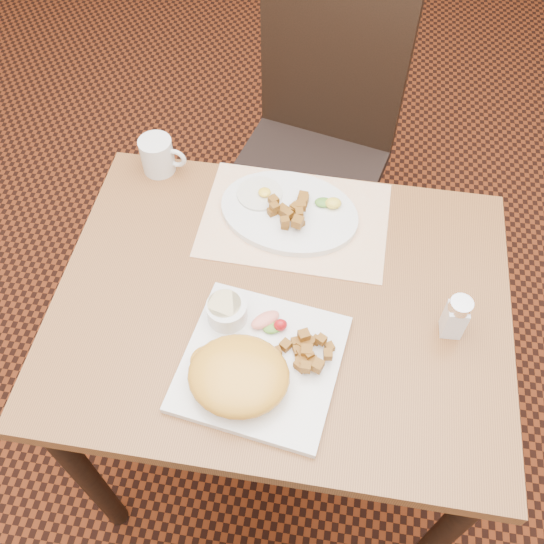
{
  "coord_description": "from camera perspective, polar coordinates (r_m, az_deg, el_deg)",
  "views": [
    {
      "loc": [
        0.09,
        -0.64,
        1.76
      ],
      "look_at": [
        -0.02,
        0.01,
        0.82
      ],
      "focal_mm": 40.0,
      "sensor_mm": 36.0,
      "label": 1
    }
  ],
  "objects": [
    {
      "name": "ramekin",
      "position": [
        1.15,
        -4.28,
        -3.63
      ],
      "size": [
        0.08,
        0.08,
        0.04
      ],
      "color": "silver",
      "rests_on": "plate_square"
    },
    {
      "name": "plate_oval",
      "position": [
        1.33,
        1.62,
        5.66
      ],
      "size": [
        0.34,
        0.27,
        0.02
      ],
      "primitive_type": null,
      "rotation": [
        0.0,
        0.0,
        -0.17
      ],
      "color": "silver",
      "rests_on": "placemat"
    },
    {
      "name": "home_fries_sq",
      "position": [
        1.11,
        3.19,
        -7.63
      ],
      "size": [
        0.12,
        0.09,
        0.03
      ],
      "color": "#905917",
      "rests_on": "plate_square"
    },
    {
      "name": "placemat",
      "position": [
        1.33,
        2.17,
        4.95
      ],
      "size": [
        0.41,
        0.29,
        0.0
      ],
      "primitive_type": "cube",
      "rotation": [
        0.0,
        0.0,
        -0.02
      ],
      "color": "white",
      "rests_on": "table"
    },
    {
      "name": "fried_egg",
      "position": [
        1.35,
        -1.11,
        7.4
      ],
      "size": [
        0.1,
        0.1,
        0.02
      ],
      "color": "white",
      "rests_on": "plate_oval"
    },
    {
      "name": "table",
      "position": [
        1.3,
        0.83,
        -5.2
      ],
      "size": [
        0.9,
        0.7,
        0.75
      ],
      "color": "brown",
      "rests_on": "ground"
    },
    {
      "name": "garnish_sq",
      "position": [
        1.14,
        -0.15,
        -4.78
      ],
      "size": [
        0.08,
        0.06,
        0.03
      ],
      "color": "#387223",
      "rests_on": "plate_square"
    },
    {
      "name": "chair_far",
      "position": [
        1.82,
        4.1,
        12.45
      ],
      "size": [
        0.51,
        0.51,
        0.97
      ],
      "rotation": [
        0.0,
        0.0,
        2.91
      ],
      "color": "black",
      "rests_on": "ground"
    },
    {
      "name": "coffee_mug",
      "position": [
        1.42,
        -10.67,
        10.73
      ],
      "size": [
        0.11,
        0.08,
        0.09
      ],
      "color": "silver",
      "rests_on": "table"
    },
    {
      "name": "home_fries_ov",
      "position": [
        1.3,
        1.9,
        5.81
      ],
      "size": [
        0.09,
        0.11,
        0.04
      ],
      "color": "#905917",
      "rests_on": "plate_oval"
    },
    {
      "name": "salt_shaker",
      "position": [
        1.17,
        16.9,
        -4.04
      ],
      "size": [
        0.04,
        0.04,
        0.1
      ],
      "color": "white",
      "rests_on": "table"
    },
    {
      "name": "hollandaise_mound",
      "position": [
        1.07,
        -3.24,
        -9.72
      ],
      "size": [
        0.19,
        0.16,
        0.07
      ],
      "color": "gold",
      "rests_on": "plate_square"
    },
    {
      "name": "ground",
      "position": [
        1.88,
        0.59,
        -15.05
      ],
      "size": [
        8.0,
        8.0,
        0.0
      ],
      "primitive_type": "plane",
      "color": "black",
      "rests_on": "ground"
    },
    {
      "name": "garnish_ov",
      "position": [
        1.33,
        5.43,
        6.5
      ],
      "size": [
        0.06,
        0.04,
        0.02
      ],
      "color": "#387223",
      "rests_on": "plate_oval"
    },
    {
      "name": "plate_square",
      "position": [
        1.12,
        -1.05,
        -8.57
      ],
      "size": [
        0.32,
        0.32,
        0.02
      ],
      "primitive_type": "cube",
      "rotation": [
        0.0,
        0.0,
        -0.14
      ],
      "color": "silver",
      "rests_on": "table"
    }
  ]
}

